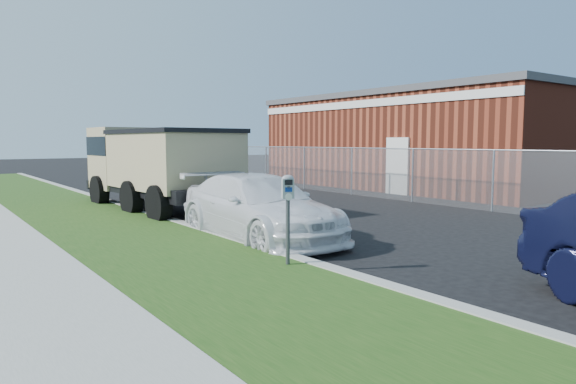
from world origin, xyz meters
TOP-DOWN VIEW (x-y plane):
  - ground at (0.00, 0.00)m, footprint 120.00×120.00m
  - streetside at (-5.57, 2.00)m, footprint 6.12×50.00m
  - chainlink_fence at (6.00, 7.00)m, footprint 0.06×30.06m
  - brick_building at (12.00, 8.00)m, footprint 9.20×14.20m
  - parking_meter at (-2.99, -1.19)m, footprint 0.23×0.19m
  - white_wagon at (-1.85, 1.43)m, footprint 2.04×4.72m
  - dump_truck at (-1.79, 7.15)m, footprint 2.79×6.46m

SIDE VIEW (x-z plane):
  - ground at x=0.00m, z-range 0.00..0.00m
  - streetside at x=-5.57m, z-range -0.01..0.14m
  - white_wagon at x=-1.85m, z-range 0.00..1.35m
  - parking_meter at x=-2.99m, z-range 0.44..1.84m
  - chainlink_fence at x=6.00m, z-range -13.74..16.26m
  - dump_truck at x=-1.79m, z-range 0.16..2.64m
  - brick_building at x=12.00m, z-range 0.04..4.21m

